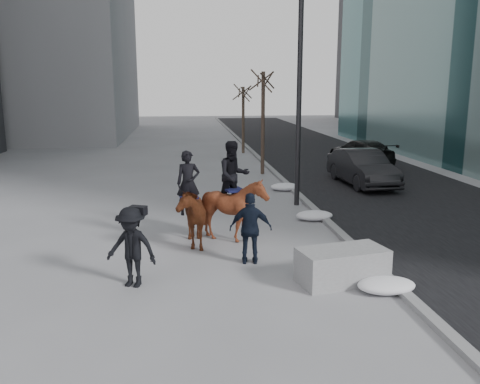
{
  "coord_description": "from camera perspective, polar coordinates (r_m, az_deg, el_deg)",
  "views": [
    {
      "loc": [
        -1.51,
        -11.88,
        4.28
      ],
      "look_at": [
        0.0,
        1.2,
        1.5
      ],
      "focal_mm": 38.0,
      "sensor_mm": 36.0,
      "label": 1
    }
  ],
  "objects": [
    {
      "name": "tree_near",
      "position": [
        24.65,
        2.59,
        8.3
      ],
      "size": [
        1.2,
        1.2,
        5.45
      ],
      "primitive_type": null,
      "color": "#372620",
      "rests_on": "ground"
    },
    {
      "name": "mounted_right",
      "position": [
        14.04,
        -0.68,
        -1.1
      ],
      "size": [
        1.83,
        1.96,
        2.78
      ],
      "color": "#4C1F0F",
      "rests_on": "ground"
    },
    {
      "name": "ground",
      "position": [
        12.71,
        0.62,
        -7.75
      ],
      "size": [
        120.0,
        120.0,
        0.0
      ],
      "primitive_type": "plane",
      "color": "gray",
      "rests_on": "ground"
    },
    {
      "name": "camera_crew",
      "position": [
        11.17,
        -12.09,
        -6.04
      ],
      "size": [
        1.29,
        1.03,
        1.75
      ],
      "color": "black",
      "rests_on": "ground"
    },
    {
      "name": "car_near",
      "position": [
        22.66,
        13.57,
        2.69
      ],
      "size": [
        1.88,
        4.75,
        1.54
      ],
      "primitive_type": "imported",
      "rotation": [
        0.0,
        0.0,
        0.05
      ],
      "color": "black",
      "rests_on": "ground"
    },
    {
      "name": "lamppost",
      "position": [
        17.91,
        6.9,
        14.14
      ],
      "size": [
        0.25,
        2.44,
        9.09
      ],
      "color": "black",
      "rests_on": "ground"
    },
    {
      "name": "mounted_left",
      "position": [
        13.82,
        -5.76,
        -2.07
      ],
      "size": [
        1.12,
        2.07,
        2.56
      ],
      "color": "#45240D",
      "rests_on": "ground"
    },
    {
      "name": "curb",
      "position": [
        22.73,
        4.98,
        1.19
      ],
      "size": [
        0.25,
        90.0,
        0.12
      ],
      "primitive_type": "cube",
      "color": "gray",
      "rests_on": "ground"
    },
    {
      "name": "road",
      "position": [
        23.86,
        14.44,
        1.23
      ],
      "size": [
        8.0,
        90.0,
        0.01
      ],
      "primitive_type": "cube",
      "color": "black",
      "rests_on": "ground"
    },
    {
      "name": "feeder",
      "position": [
        12.32,
        1.21,
        -4.12
      ],
      "size": [
        1.08,
        0.93,
        1.75
      ],
      "color": "black",
      "rests_on": "ground"
    },
    {
      "name": "planter",
      "position": [
        11.51,
        11.39,
        -8.12
      ],
      "size": [
        2.08,
        1.34,
        0.77
      ],
      "primitive_type": "cube",
      "rotation": [
        0.0,
        0.0,
        0.21
      ],
      "color": "gray",
      "rests_on": "ground"
    },
    {
      "name": "car_far",
      "position": [
        28.45,
        13.44,
        4.37
      ],
      "size": [
        2.64,
        5.01,
        1.38
      ],
      "primitive_type": "imported",
      "rotation": [
        0.0,
        0.0,
        3.29
      ],
      "color": "black",
      "rests_on": "ground"
    },
    {
      "name": "snow_piles",
      "position": [
        16.1,
        8.82,
        -3.07
      ],
      "size": [
        1.24,
        11.4,
        0.31
      ],
      "color": "white",
      "rests_on": "ground"
    },
    {
      "name": "tree_far",
      "position": [
        32.45,
        0.36,
        8.47
      ],
      "size": [
        1.2,
        1.2,
        4.63
      ],
      "primitive_type": null,
      "color": "#3A2A22",
      "rests_on": "ground"
    }
  ]
}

